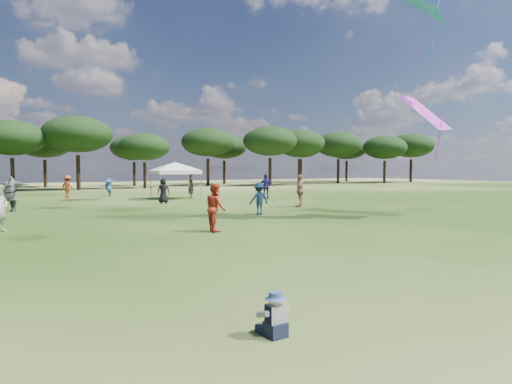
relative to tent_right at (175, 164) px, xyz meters
The scene contains 4 objects.
tree_line 21.31m from the tent_right, 103.62° to the left, with size 108.78×17.63×7.77m.
tent_right is the anchor object (origin of this frame).
toddler 26.17m from the tent_right, 107.02° to the right, with size 0.40×0.45×0.60m.
festival_crowd 9.82m from the tent_right, 155.20° to the right, with size 28.54×22.47×1.93m.
Camera 1 is at (-3.31, -2.70, 2.23)m, focal length 30.00 mm.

